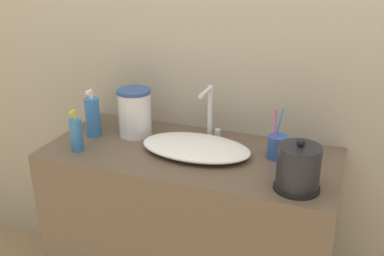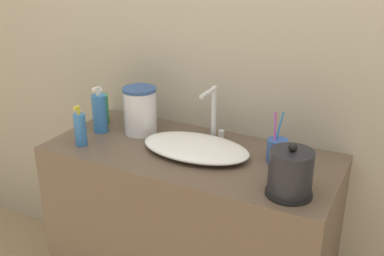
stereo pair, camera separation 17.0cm
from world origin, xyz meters
name	(u,v)px [view 1 (the left image)]	position (x,y,z in m)	size (l,w,h in m)	color
wall_back	(215,17)	(0.00, 0.52, 1.30)	(6.00, 0.04, 2.60)	#ADA38E
vanity_counter	(190,240)	(0.00, 0.25, 0.41)	(1.14, 0.50, 0.82)	brown
sink_basin	(196,147)	(0.02, 0.25, 0.85)	(0.43, 0.25, 0.05)	white
faucet	(210,111)	(0.03, 0.40, 0.95)	(0.06, 0.13, 0.22)	silver
electric_kettle	(298,170)	(0.43, 0.11, 0.90)	(0.15, 0.15, 0.18)	black
toothbrush_cup	(277,146)	(0.32, 0.32, 0.87)	(0.08, 0.08, 0.19)	#2D519E
lotion_bottle	(93,117)	(-0.44, 0.26, 0.91)	(0.06, 0.06, 0.20)	#3370B7
shampoo_bottle	(93,111)	(-0.50, 0.35, 0.89)	(0.06, 0.06, 0.17)	#2D9956
mouthwash_bottle	(76,134)	(-0.42, 0.11, 0.89)	(0.05, 0.05, 0.17)	#3370B7
water_pitcher	(135,112)	(-0.28, 0.33, 0.92)	(0.14, 0.14, 0.20)	silver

